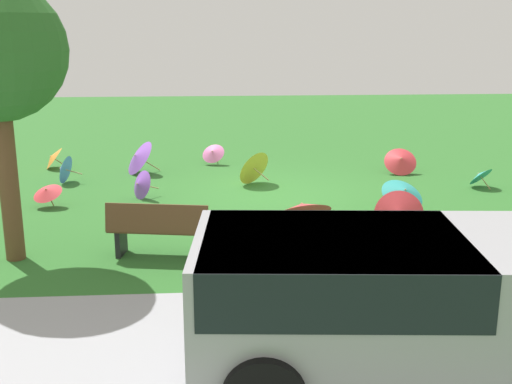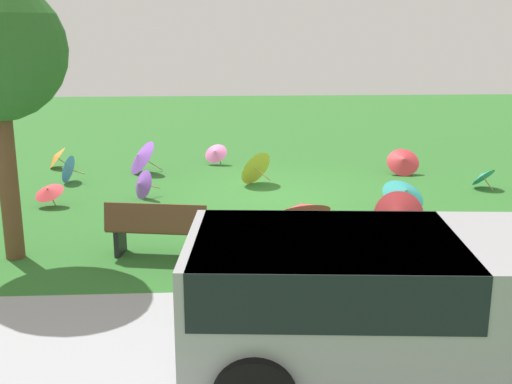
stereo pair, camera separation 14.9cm
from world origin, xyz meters
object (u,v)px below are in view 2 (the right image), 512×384
at_px(parasol_red_3, 403,160).
at_px(parasol_pink_0, 215,152).
at_px(parasol_teal_1, 482,176).
at_px(parasol_red_0, 398,215).
at_px(van_dark, 401,297).
at_px(parasol_yellow_0, 254,167).
at_px(parasol_red_2, 302,208).
at_px(parasol_teal_0, 405,193).
at_px(parasol_orange_1, 56,157).
at_px(parasol_blue_1, 66,168).
at_px(parasol_purple_1, 141,184).
at_px(parasol_red_1, 48,191).
at_px(park_bench, 158,229).
at_px(parasol_purple_0, 140,156).

height_order(parasol_red_3, parasol_pink_0, parasol_red_3).
relative_size(parasol_teal_1, parasol_red_3, 0.87).
bearing_deg(parasol_red_0, parasol_teal_1, -130.29).
relative_size(van_dark, parasol_yellow_0, 5.01).
xyz_separation_m(van_dark, parasol_red_2, (0.46, -4.23, -0.29)).
bearing_deg(parasol_red_0, parasol_teal_0, -109.75).
bearing_deg(parasol_orange_1, parasol_teal_0, 149.38).
relative_size(parasol_blue_1, parasol_yellow_0, 0.74).
bearing_deg(parasol_purple_1, parasol_red_1, 16.87).
distance_m(parasol_red_1, parasol_orange_1, 3.73).
height_order(parasol_red_2, parasol_yellow_0, parasol_red_2).
xyz_separation_m(park_bench, parasol_orange_1, (3.20, -6.67, -0.17)).
height_order(parasol_purple_0, parasol_red_2, parasol_red_2).
xyz_separation_m(parasol_teal_0, parasol_blue_1, (7.11, -2.99, -0.09)).
bearing_deg(parasol_red_1, parasol_orange_1, -78.44).
height_order(parasol_orange_1, parasol_teal_1, parasol_orange_1).
relative_size(parasol_orange_1, parasol_red_3, 0.86).
xyz_separation_m(parasol_blue_1, parasol_red_2, (-4.91, 4.63, 0.29)).
xyz_separation_m(parasol_teal_0, parasol_red_1, (6.97, -0.91, -0.09)).
bearing_deg(parasol_red_1, parasol_red_2, 151.90).
distance_m(parasol_blue_1, parasol_red_1, 2.08).
height_order(parasol_red_0, parasol_pink_0, parasol_red_0).
xyz_separation_m(parasol_purple_0, parasol_orange_1, (2.22, -0.72, -0.13)).
relative_size(parasol_blue_1, parasol_red_1, 0.90).
xyz_separation_m(parasol_blue_1, parasol_yellow_0, (-4.35, 0.44, 0.08)).
relative_size(van_dark, parasol_pink_0, 6.35).
xyz_separation_m(parasol_blue_1, parasol_orange_1, (0.61, -1.57, -0.04)).
distance_m(van_dark, park_bench, 4.70).
bearing_deg(park_bench, parasol_yellow_0, -110.67).
distance_m(van_dark, parasol_red_2, 4.27).
bearing_deg(van_dark, parasol_purple_1, -64.71).
bearing_deg(parasol_purple_1, van_dark, 115.29).
bearing_deg(parasol_teal_0, parasol_red_0, 70.25).
bearing_deg(parasol_red_1, van_dark, 127.67).
relative_size(parasol_yellow_0, parasol_pink_0, 1.27).
height_order(park_bench, parasol_red_3, park_bench).
bearing_deg(parasol_purple_1, parasol_red_0, 148.26).
bearing_deg(parasol_yellow_0, parasol_blue_1, -5.74).
height_order(parasol_teal_0, parasol_pink_0, parasol_teal_0).
height_order(parasol_blue_1, parasol_orange_1, parasol_blue_1).
relative_size(parasol_teal_0, parasol_blue_1, 1.50).
height_order(parasol_purple_1, parasol_orange_1, parasol_purple_1).
distance_m(parasol_teal_0, parasol_red_1, 7.03).
relative_size(parasol_purple_0, parasol_red_2, 1.04).
height_order(van_dark, parasol_teal_1, van_dark).
relative_size(parasol_purple_0, parasol_pink_0, 1.51).
distance_m(van_dark, parasol_yellow_0, 8.50).
relative_size(parasol_purple_0, parasol_teal_1, 1.51).
bearing_deg(parasol_orange_1, parasol_purple_1, 129.00).
distance_m(parasol_purple_1, parasol_blue_1, 2.46).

